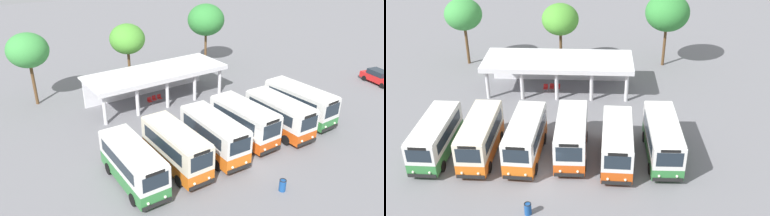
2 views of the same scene
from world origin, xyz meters
TOP-DOWN VIEW (x-y plane):
  - ground_plane at (0.00, 0.00)m, footprint 180.00×180.00m
  - city_bus_nearest_orange at (-8.90, 2.22)m, footprint 2.47×7.09m
  - city_bus_second_in_row at (-5.33, 2.23)m, footprint 2.41×7.02m
  - city_bus_middle_cream at (-1.76, 2.20)m, footprint 2.67×6.97m
  - city_bus_fourth_amber at (1.82, 2.63)m, footprint 2.47×6.71m
  - city_bus_fifth_blue at (5.39, 1.92)m, footprint 2.57×6.91m
  - city_bus_far_end_green at (8.96, 2.67)m, footprint 2.54×7.30m
  - terminal_canopy at (-0.18, 14.91)m, footprint 14.92×5.50m
  - waiting_chair_end_by_column at (-1.46, 13.66)m, footprint 0.46×0.46m
  - waiting_chair_second_from_end at (-0.84, 13.80)m, footprint 0.46×0.46m
  - waiting_chair_middle_seat at (-0.22, 13.79)m, footprint 0.46×0.46m
  - roadside_tree_behind_canopy at (-0.41, 20.48)m, footprint 4.07×4.07m
  - roadside_tree_east_of_canopy at (11.29, 21.19)m, footprint 4.85×4.85m
  - roadside_tree_west_of_canopy at (-11.18, 20.67)m, footprint 4.13×4.13m
  - litter_bin_apron at (-0.71, -4.37)m, footprint 0.49×0.49m

SIDE VIEW (x-z plane):
  - ground_plane at x=0.00m, z-range 0.00..0.00m
  - litter_bin_apron at x=-0.71m, z-range 0.01..0.91m
  - waiting_chair_end_by_column at x=-1.46m, z-range 0.09..0.95m
  - waiting_chair_second_from_end at x=-0.84m, z-range 0.09..0.95m
  - waiting_chair_middle_seat at x=-0.22m, z-range 0.09..0.95m
  - city_bus_nearest_orange at x=-8.90m, z-range 0.17..3.29m
  - city_bus_fifth_blue at x=5.39m, z-range 0.17..3.37m
  - city_bus_far_end_green at x=8.96m, z-range 0.17..3.40m
  - city_bus_second_in_row at x=-5.33m, z-range 0.17..3.47m
  - city_bus_middle_cream at x=-1.76m, z-range 0.17..3.48m
  - city_bus_fourth_amber at x=1.82m, z-range 0.17..3.48m
  - terminal_canopy at x=-0.18m, z-range 0.91..4.31m
  - roadside_tree_behind_canopy at x=-0.41m, z-range 1.86..9.09m
  - roadside_tree_west_of_canopy at x=-11.18m, z-range 2.02..9.63m
  - roadside_tree_east_of_canopy at x=11.29m, z-range 2.06..10.33m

